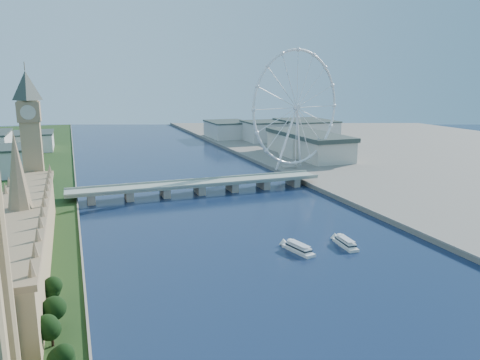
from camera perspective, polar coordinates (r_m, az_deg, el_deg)
name	(u,v)px	position (r m, az deg, el deg)	size (l,w,h in m)	color
parliament_range	(24,236)	(266.66, -24.86, -6.25)	(24.00, 200.00, 70.00)	tan
big_ben	(30,124)	(363.37, -24.24, 6.28)	(20.02, 20.02, 110.00)	tan
westminster_bridge	(199,186)	(406.61, -5.00, -0.70)	(220.00, 22.00, 9.50)	gray
london_eye	(297,108)	(491.68, 6.92, 8.70)	(113.60, 39.12, 124.30)	silver
county_hall	(308,158)	(590.84, 8.26, 2.67)	(54.00, 144.00, 35.00)	beige
city_skyline	(178,137)	(663.22, -7.59, 5.23)	(505.00, 280.00, 32.00)	beige
tour_boat_near	(298,252)	(274.78, 7.12, -8.70)	(6.58, 25.95, 5.70)	silver
tour_boat_far	(345,246)	(288.31, 12.70, -7.89)	(6.41, 25.31, 5.55)	silver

